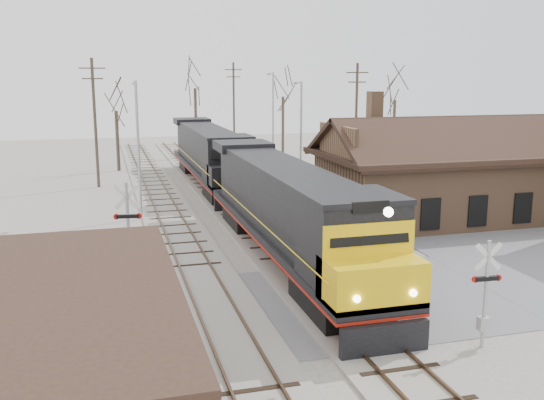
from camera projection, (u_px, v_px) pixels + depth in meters
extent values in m
plane|color=#A8A398|center=(329.00, 303.00, 23.96)|extent=(140.00, 140.00, 0.00)
cube|color=slate|center=(329.00, 303.00, 23.96)|extent=(60.00, 9.00, 0.03)
cube|color=#A8A398|center=(244.00, 218.00, 38.11)|extent=(3.40, 90.00, 0.12)
cube|color=#473323|center=(233.00, 217.00, 37.90)|extent=(0.08, 90.00, 0.14)
cube|color=#473323|center=(255.00, 216.00, 38.28)|extent=(0.08, 90.00, 0.14)
cube|color=#A8A398|center=(172.00, 222.00, 36.93)|extent=(3.40, 90.00, 0.12)
cube|color=#473323|center=(160.00, 221.00, 36.72)|extent=(0.08, 90.00, 0.14)
cube|color=#473323|center=(184.00, 220.00, 37.09)|extent=(0.08, 90.00, 0.14)
cube|color=#856144|center=(441.00, 187.00, 38.04)|extent=(14.00, 8.00, 4.00)
cube|color=black|center=(443.00, 153.00, 37.62)|extent=(15.20, 9.20, 0.30)
cube|color=black|center=(465.00, 141.00, 35.25)|extent=(15.00, 4.71, 2.66)
cube|color=black|center=(425.00, 134.00, 39.59)|extent=(15.00, 4.71, 2.66)
cube|color=#856144|center=(375.00, 109.00, 37.44)|extent=(0.80, 0.80, 2.20)
cube|color=black|center=(339.00, 298.00, 22.89)|extent=(2.69, 4.31, 1.08)
cube|color=black|center=(252.00, 217.00, 36.11)|extent=(2.69, 4.31, 1.08)
cube|color=black|center=(286.00, 231.00, 29.32)|extent=(3.23, 21.55, 0.38)
cube|color=#98170B|center=(286.00, 236.00, 29.37)|extent=(3.25, 21.55, 0.13)
cube|color=black|center=(278.00, 192.00, 30.26)|extent=(2.80, 15.63, 3.02)
cube|color=black|center=(351.00, 240.00, 21.46)|extent=(3.23, 3.02, 3.02)
cube|color=yellow|center=(372.00, 281.00, 19.92)|extent=(3.23, 1.94, 1.51)
cube|color=black|center=(385.00, 340.00, 19.23)|extent=(3.02, 0.25, 1.08)
cylinder|color=#FFF2CC|center=(388.00, 212.00, 18.48)|extent=(0.30, 0.10, 0.30)
cube|color=black|center=(225.00, 192.00, 43.70)|extent=(2.69, 4.31, 1.08)
cube|color=black|center=(196.00, 165.00, 56.92)|extent=(2.69, 4.31, 1.08)
cube|color=black|center=(209.00, 167.00, 50.14)|extent=(3.23, 21.55, 0.38)
cube|color=#98170B|center=(209.00, 170.00, 50.19)|extent=(3.25, 21.55, 0.13)
cube|color=black|center=(206.00, 145.00, 51.08)|extent=(2.80, 15.63, 3.02)
cube|color=black|center=(228.00, 159.00, 42.28)|extent=(3.23, 3.02, 3.02)
cube|color=black|center=(233.00, 176.00, 40.73)|extent=(3.23, 1.94, 1.51)
cube|color=black|center=(237.00, 203.00, 40.05)|extent=(3.02, 0.25, 1.08)
cylinder|color=#A5A8AD|center=(485.00, 295.00, 19.73)|extent=(0.13, 0.13, 3.66)
cube|color=silver|center=(488.00, 257.00, 19.47)|extent=(0.96, 0.10, 0.96)
cube|color=silver|center=(488.00, 257.00, 19.47)|extent=(0.96, 0.10, 0.96)
cube|color=black|center=(487.00, 279.00, 19.62)|extent=(0.83, 0.20, 0.14)
cylinder|color=#B20C0C|center=(475.00, 279.00, 19.53)|extent=(0.22, 0.09, 0.22)
cylinder|color=#B20C0C|center=(498.00, 278.00, 19.70)|extent=(0.22, 0.09, 0.22)
cube|color=#A5A8AD|center=(483.00, 324.00, 19.93)|extent=(0.37, 0.27, 0.46)
cylinder|color=#A5A8AD|center=(128.00, 231.00, 26.61)|extent=(0.15, 0.15, 4.30)
cube|color=silver|center=(127.00, 197.00, 26.31)|extent=(1.12, 0.18, 1.13)
cube|color=silver|center=(127.00, 197.00, 26.31)|extent=(1.12, 0.18, 1.13)
cube|color=black|center=(128.00, 216.00, 26.48)|extent=(0.98, 0.27, 0.16)
cylinder|color=#B20C0C|center=(139.00, 216.00, 26.55)|extent=(0.27, 0.11, 0.26)
cylinder|color=#B20C0C|center=(116.00, 217.00, 26.42)|extent=(0.27, 0.11, 0.26)
cube|color=#A5A8AD|center=(130.00, 256.00, 26.85)|extent=(0.43, 0.32, 0.54)
cylinder|color=#A5A8AD|center=(139.00, 151.00, 37.38)|extent=(0.18, 0.18, 8.55)
cylinder|color=#A5A8AD|center=(135.00, 82.00, 37.39)|extent=(0.12, 1.80, 0.12)
cube|color=#A5A8AD|center=(134.00, 84.00, 38.17)|extent=(0.25, 0.50, 0.12)
cylinder|color=#A5A8AD|center=(301.00, 136.00, 47.31)|extent=(0.18, 0.18, 8.43)
cylinder|color=#A5A8AD|center=(298.00, 83.00, 47.34)|extent=(0.12, 1.80, 0.12)
cube|color=#A5A8AD|center=(295.00, 84.00, 48.11)|extent=(0.25, 0.50, 0.12)
cylinder|color=#A5A8AD|center=(273.00, 122.00, 57.51)|extent=(0.18, 0.18, 9.17)
cylinder|color=#A5A8AD|center=(271.00, 73.00, 57.46)|extent=(0.12, 1.80, 0.12)
cube|color=#A5A8AD|center=(268.00, 75.00, 58.23)|extent=(0.25, 0.50, 0.12)
cylinder|color=#382D23|center=(95.00, 124.00, 48.10)|extent=(0.24, 0.24, 10.23)
cube|color=#382D23|center=(92.00, 68.00, 47.23)|extent=(2.00, 0.10, 0.10)
cube|color=#382D23|center=(93.00, 79.00, 47.39)|extent=(1.60, 0.10, 0.10)
cylinder|color=#382D23|center=(234.00, 109.00, 69.32)|extent=(0.24, 0.24, 10.35)
cube|color=#382D23|center=(233.00, 70.00, 68.44)|extent=(2.00, 0.10, 0.10)
cube|color=#382D23|center=(233.00, 77.00, 68.60)|extent=(1.60, 0.10, 0.10)
cylinder|color=#382D23|center=(356.00, 122.00, 52.32)|extent=(0.24, 0.24, 9.93)
cube|color=#382D23|center=(357.00, 72.00, 51.49)|extent=(2.00, 0.10, 0.10)
cube|color=#382D23|center=(357.00, 82.00, 51.65)|extent=(1.60, 0.10, 0.10)
cylinder|color=#382D23|center=(118.00, 141.00, 57.01)|extent=(0.32, 0.32, 5.65)
cylinder|color=#382D23|center=(196.00, 123.00, 66.18)|extent=(0.32, 0.32, 7.55)
cylinder|color=#382D23|center=(283.00, 126.00, 68.08)|extent=(0.32, 0.32, 6.59)
cylinder|color=#382D23|center=(394.00, 131.00, 63.71)|extent=(0.32, 0.32, 6.39)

